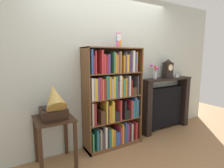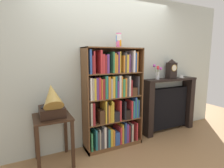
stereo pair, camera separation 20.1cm
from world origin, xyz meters
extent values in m
cube|color=#997047|center=(0.00, 0.00, -0.01)|extent=(8.01, 6.40, 0.02)
cube|color=beige|center=(0.15, 0.33, 1.30)|extent=(5.01, 0.08, 2.60)
cube|color=brown|center=(-0.49, 0.12, 0.83)|extent=(0.02, 0.34, 1.67)
cube|color=brown|center=(0.49, 0.12, 0.83)|extent=(0.02, 0.34, 1.67)
cube|color=#4C311C|center=(0.00, 0.29, 0.83)|extent=(0.99, 0.01, 1.67)
cube|color=brown|center=(0.00, 0.12, 1.66)|extent=(0.99, 0.34, 0.02)
cube|color=brown|center=(0.00, 0.12, 0.03)|extent=(0.99, 0.34, 0.06)
cube|color=#388E56|center=(-0.43, 0.10, 0.20)|extent=(0.03, 0.27, 0.29)
cube|color=teal|center=(-0.36, 0.09, 0.22)|extent=(0.03, 0.25, 0.33)
cube|color=#424247|center=(-0.33, 0.09, 0.20)|extent=(0.03, 0.26, 0.29)
cube|color=#B2A893|center=(-0.30, 0.08, 0.22)|extent=(0.02, 0.23, 0.32)
cube|color=#424247|center=(-0.27, 0.08, 0.20)|extent=(0.02, 0.24, 0.27)
cube|color=#424247|center=(-0.25, 0.08, 0.23)|extent=(0.02, 0.23, 0.33)
cube|color=white|center=(-0.21, 0.08, 0.23)|extent=(0.04, 0.23, 0.35)
cube|color=black|center=(-0.17, 0.09, 0.23)|extent=(0.03, 0.26, 0.34)
cube|color=teal|center=(-0.14, 0.09, 0.21)|extent=(0.04, 0.26, 0.30)
cube|color=gold|center=(-0.10, 0.11, 0.20)|extent=(0.04, 0.29, 0.29)
cube|color=orange|center=(-0.05, 0.08, 0.20)|extent=(0.03, 0.22, 0.27)
cube|color=#2D519E|center=(0.01, 0.07, 0.17)|extent=(0.09, 0.22, 0.22)
cube|color=#C63338|center=(0.08, 0.11, 0.21)|extent=(0.03, 0.29, 0.29)
cube|color=gold|center=(0.11, 0.10, 0.23)|extent=(0.02, 0.27, 0.34)
cube|color=#424247|center=(0.14, 0.09, 0.20)|extent=(0.02, 0.25, 0.27)
cube|color=#2D519E|center=(0.17, 0.10, 0.24)|extent=(0.02, 0.26, 0.36)
cube|color=#663884|center=(0.21, 0.10, 0.23)|extent=(0.04, 0.28, 0.33)
cube|color=maroon|center=(0.25, 0.10, 0.21)|extent=(0.02, 0.26, 0.30)
cube|color=black|center=(0.27, 0.08, 0.20)|extent=(0.02, 0.24, 0.28)
cube|color=#B2A893|center=(0.31, 0.09, 0.21)|extent=(0.04, 0.26, 0.31)
cube|color=#C63338|center=(0.40, 0.11, 0.22)|extent=(0.02, 0.29, 0.32)
cube|color=brown|center=(0.00, 0.12, 0.47)|extent=(0.95, 0.32, 0.02)
cube|color=#B2A893|center=(-0.43, 0.10, 0.65)|extent=(0.03, 0.28, 0.36)
cube|color=maroon|center=(-0.40, 0.10, 0.65)|extent=(0.04, 0.28, 0.35)
cube|color=#472D1C|center=(-0.26, 0.08, 0.58)|extent=(0.08, 0.23, 0.21)
cube|color=gold|center=(-0.19, 0.09, 0.66)|extent=(0.03, 0.24, 0.36)
cube|color=black|center=(-0.17, 0.10, 0.65)|extent=(0.02, 0.27, 0.35)
cube|color=orange|center=(-0.14, 0.10, 0.62)|extent=(0.03, 0.28, 0.28)
cube|color=gold|center=(-0.11, 0.10, 0.62)|extent=(0.02, 0.27, 0.29)
cube|color=gold|center=(-0.09, 0.10, 0.65)|extent=(0.02, 0.27, 0.36)
cube|color=gold|center=(-0.06, 0.08, 0.64)|extent=(0.02, 0.23, 0.33)
cube|color=black|center=(0.00, 0.07, 0.56)|extent=(0.10, 0.22, 0.16)
cube|color=#C63338|center=(0.07, 0.10, 0.65)|extent=(0.03, 0.27, 0.34)
cube|color=black|center=(0.16, 0.08, 0.63)|extent=(0.02, 0.24, 0.32)
cube|color=black|center=(0.22, 0.07, 0.55)|extent=(0.09, 0.21, 0.16)
cube|color=#C63338|center=(0.29, 0.08, 0.63)|extent=(0.03, 0.23, 0.31)
cube|color=teal|center=(0.33, 0.08, 0.63)|extent=(0.04, 0.24, 0.30)
cube|color=#2D519E|center=(0.37, 0.10, 0.66)|extent=(0.03, 0.28, 0.36)
cube|color=#388E56|center=(0.39, 0.09, 0.64)|extent=(0.02, 0.25, 0.33)
cube|color=#2D519E|center=(0.42, 0.09, 0.63)|extent=(0.02, 0.25, 0.31)
cube|color=brown|center=(0.00, 0.12, 0.86)|extent=(0.95, 0.32, 0.02)
cube|color=white|center=(-0.43, 0.08, 1.04)|extent=(0.03, 0.24, 0.34)
cube|color=#B2A893|center=(-0.40, 0.08, 1.04)|extent=(0.02, 0.24, 0.33)
cube|color=gold|center=(-0.37, 0.10, 1.04)|extent=(0.03, 0.27, 0.33)
cube|color=#663884|center=(-0.33, 0.09, 1.04)|extent=(0.04, 0.25, 0.34)
cube|color=#C63338|center=(-0.29, 0.11, 1.04)|extent=(0.03, 0.29, 0.34)
cube|color=orange|center=(-0.26, 0.10, 1.03)|extent=(0.02, 0.27, 0.31)
cube|color=maroon|center=(-0.23, 0.08, 1.03)|extent=(0.04, 0.24, 0.31)
cube|color=#388E56|center=(-0.19, 0.09, 1.05)|extent=(0.02, 0.26, 0.35)
cube|color=teal|center=(-0.17, 0.09, 1.05)|extent=(0.02, 0.26, 0.36)
cube|color=orange|center=(-0.13, 0.09, 1.04)|extent=(0.04, 0.26, 0.34)
cube|color=#B2A893|center=(-0.09, 0.10, 1.03)|extent=(0.03, 0.27, 0.31)
cube|color=gold|center=(-0.06, 0.10, 1.04)|extent=(0.04, 0.27, 0.34)
cube|color=teal|center=(-0.02, 0.10, 1.05)|extent=(0.03, 0.27, 0.35)
cube|color=#663884|center=(0.02, 0.10, 1.01)|extent=(0.03, 0.27, 0.27)
cube|color=white|center=(0.06, 0.10, 1.05)|extent=(0.03, 0.27, 0.35)
cube|color=orange|center=(0.09, 0.09, 1.04)|extent=(0.02, 0.26, 0.34)
cube|color=#388E56|center=(0.13, 0.08, 1.02)|extent=(0.04, 0.24, 0.29)
cube|color=orange|center=(0.16, 0.10, 1.03)|extent=(0.03, 0.27, 0.31)
cube|color=#424247|center=(0.20, 0.09, 1.02)|extent=(0.04, 0.26, 0.29)
cube|color=white|center=(0.24, 0.10, 1.04)|extent=(0.03, 0.26, 0.33)
cube|color=maroon|center=(0.27, 0.10, 1.01)|extent=(0.03, 0.28, 0.27)
cube|color=#472D1C|center=(0.34, 0.09, 0.94)|extent=(0.10, 0.26, 0.14)
cube|color=#424247|center=(0.41, 0.10, 1.03)|extent=(0.02, 0.27, 0.32)
cube|color=brown|center=(0.00, 0.12, 1.26)|extent=(0.95, 0.32, 0.02)
cube|color=#2D519E|center=(-0.43, 0.09, 1.45)|extent=(0.03, 0.25, 0.36)
cube|color=maroon|center=(-0.40, 0.10, 1.40)|extent=(0.02, 0.28, 0.27)
cube|color=#C63338|center=(-0.37, 0.09, 1.44)|extent=(0.02, 0.25, 0.33)
cube|color=#C63338|center=(-0.26, 0.08, 1.45)|extent=(0.03, 0.23, 0.35)
cube|color=#C63338|center=(-0.23, 0.09, 1.42)|extent=(0.03, 0.25, 0.29)
cube|color=maroon|center=(-0.19, 0.08, 1.41)|extent=(0.03, 0.23, 0.27)
cube|color=#663884|center=(-0.15, 0.11, 1.42)|extent=(0.04, 0.28, 0.29)
cube|color=#388E56|center=(-0.06, 0.10, 1.43)|extent=(0.02, 0.28, 0.33)
cube|color=orange|center=(-0.03, 0.11, 1.42)|extent=(0.03, 0.29, 0.31)
cube|color=orange|center=(0.00, 0.10, 1.41)|extent=(0.02, 0.26, 0.28)
cube|color=#663884|center=(0.03, 0.08, 1.44)|extent=(0.02, 0.23, 0.33)
cube|color=gold|center=(0.05, 0.09, 1.44)|extent=(0.02, 0.25, 0.33)
cube|color=orange|center=(0.12, 0.09, 1.41)|extent=(0.03, 0.25, 0.27)
cube|color=#424247|center=(0.15, 0.10, 1.43)|extent=(0.03, 0.28, 0.32)
cube|color=gold|center=(0.19, 0.09, 1.41)|extent=(0.04, 0.26, 0.28)
cube|color=#663884|center=(0.22, 0.09, 1.42)|extent=(0.02, 0.26, 0.29)
cube|color=white|center=(0.31, 0.10, 1.45)|extent=(0.03, 0.28, 0.35)
cube|color=#2D519E|center=(0.35, 0.09, 1.43)|extent=(0.03, 0.26, 0.32)
cube|color=orange|center=(0.38, 0.10, 1.44)|extent=(0.02, 0.28, 0.33)
cylinder|color=pink|center=(0.09, 0.10, 1.72)|extent=(0.08, 0.08, 0.10)
cylinder|color=orange|center=(0.09, 0.10, 1.74)|extent=(0.08, 0.08, 0.10)
cylinder|color=orange|center=(0.09, 0.10, 1.75)|extent=(0.08, 0.08, 0.10)
cylinder|color=#28B2B7|center=(0.09, 0.10, 1.77)|extent=(0.08, 0.08, 0.10)
cylinder|color=white|center=(0.09, 0.10, 1.79)|extent=(0.08, 0.08, 0.10)
cylinder|color=blue|center=(0.09, 0.10, 1.81)|extent=(0.08, 0.08, 0.10)
cylinder|color=white|center=(0.09, 0.10, 1.83)|extent=(0.08, 0.08, 0.10)
cylinder|color=pink|center=(0.09, 0.10, 1.84)|extent=(0.08, 0.08, 0.10)
cube|color=#382316|center=(-0.99, 0.03, 0.69)|extent=(0.50, 0.52, 0.02)
cube|color=#382316|center=(-1.21, -0.20, 0.34)|extent=(0.04, 0.04, 0.68)
cube|color=#382316|center=(-0.78, -0.20, 0.34)|extent=(0.04, 0.04, 0.68)
cube|color=#382316|center=(-1.21, 0.26, 0.34)|extent=(0.04, 0.04, 0.68)
cube|color=#382316|center=(-0.78, 0.26, 0.34)|extent=(0.04, 0.04, 0.68)
cube|color=black|center=(-0.99, 0.03, 0.77)|extent=(0.33, 0.35, 0.14)
cylinder|color=black|center=(-0.99, 0.03, 0.85)|extent=(0.28, 0.28, 0.01)
cylinder|color=#B79347|center=(-0.99, -0.02, 0.87)|extent=(0.03, 0.03, 0.06)
cone|color=#B79347|center=(-0.99, -0.08, 1.02)|extent=(0.26, 0.42, 0.42)
cube|color=black|center=(1.30, 0.16, 1.07)|extent=(1.20, 0.26, 0.04)
cube|color=black|center=(0.76, 0.16, 0.53)|extent=(0.12, 0.24, 1.05)
cube|color=black|center=(1.84, 0.16, 0.53)|extent=(0.12, 0.24, 1.05)
cube|color=black|center=(1.30, 0.20, 0.47)|extent=(0.92, 0.13, 0.84)
cube|color=black|center=(1.32, 0.16, 1.25)|extent=(0.17, 0.14, 0.31)
pyramid|color=black|center=(1.32, 0.16, 1.44)|extent=(0.17, 0.14, 0.07)
cylinder|color=silver|center=(1.32, 0.09, 1.31)|extent=(0.12, 0.01, 0.12)
torus|color=#B79347|center=(1.32, 0.08, 1.31)|extent=(0.13, 0.01, 0.13)
cylinder|color=silver|center=(0.97, 0.16, 1.17)|extent=(0.07, 0.07, 0.15)
cylinder|color=#4C753D|center=(0.94, 0.12, 1.21)|extent=(0.05, 0.05, 0.21)
sphere|color=red|center=(0.92, 0.10, 1.31)|extent=(0.04, 0.04, 0.04)
cylinder|color=#4C753D|center=(0.98, 0.17, 1.22)|extent=(0.05, 0.03, 0.22)
sphere|color=red|center=(1.00, 0.19, 1.32)|extent=(0.04, 0.04, 0.04)
cylinder|color=#4C753D|center=(0.99, 0.17, 1.22)|extent=(0.04, 0.05, 0.22)
sphere|color=red|center=(1.01, 0.20, 1.33)|extent=(0.05, 0.05, 0.05)
cylinder|color=#4C753D|center=(0.95, 0.19, 1.23)|extent=(0.04, 0.07, 0.25)
sphere|color=#B24CB7|center=(0.93, 0.22, 1.35)|extent=(0.05, 0.05, 0.05)
cylinder|color=#4C753D|center=(0.99, 0.14, 1.20)|extent=(0.02, 0.05, 0.19)
sphere|color=#B24CB7|center=(1.00, 0.12, 1.30)|extent=(0.05, 0.05, 0.05)
cylinder|color=#4C753D|center=(0.97, 0.15, 1.20)|extent=(0.02, 0.01, 0.18)
sphere|color=#EA4275|center=(0.97, 0.14, 1.29)|extent=(0.04, 0.04, 0.04)
cylinder|color=white|center=(1.60, 0.16, 1.10)|extent=(0.13, 0.13, 0.01)
cylinder|color=white|center=(1.60, 0.16, 1.12)|extent=(0.08, 0.08, 0.05)
torus|color=white|center=(1.65, 0.16, 1.13)|extent=(0.04, 0.01, 0.04)
camera|label=1|loc=(-1.47, -2.36, 1.53)|focal=28.35mm
camera|label=2|loc=(-1.30, -2.46, 1.53)|focal=28.35mm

